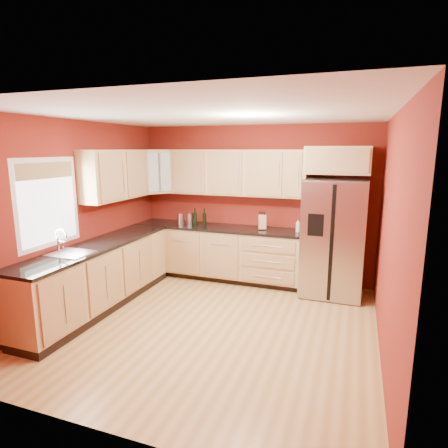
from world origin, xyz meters
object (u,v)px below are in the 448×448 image
at_px(canister_left, 190,219).
at_px(wine_bottle_a, 195,217).
at_px(knife_block, 262,222).
at_px(soap_dispenser, 298,226).
at_px(refrigerator, 333,238).

xyz_separation_m(canister_left, wine_bottle_a, (0.11, -0.03, 0.05)).
xyz_separation_m(canister_left, knife_block, (1.27, 0.05, 0.02)).
bearing_deg(canister_left, soap_dispenser, 1.66).
bearing_deg(wine_bottle_a, canister_left, 161.75).
bearing_deg(knife_block, canister_left, 160.96).
bearing_deg(refrigerator, wine_bottle_a, 179.36).
distance_m(refrigerator, wine_bottle_a, 2.30).
height_order(wine_bottle_a, knife_block, wine_bottle_a).
xyz_separation_m(refrigerator, soap_dispenser, (-0.55, 0.11, 0.12)).
distance_m(wine_bottle_a, soap_dispenser, 1.74).
bearing_deg(wine_bottle_a, refrigerator, -0.64).
relative_size(refrigerator, soap_dispenser, 9.64).
bearing_deg(canister_left, knife_block, 2.13).
distance_m(refrigerator, knife_block, 1.14).
height_order(refrigerator, soap_dispenser, refrigerator).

